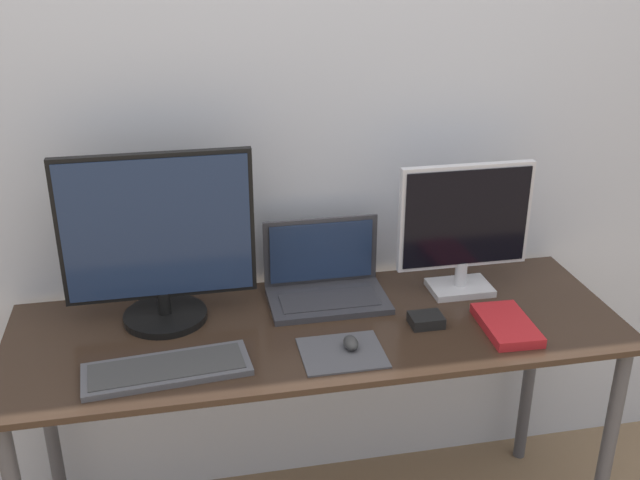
% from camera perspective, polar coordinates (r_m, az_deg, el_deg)
% --- Properties ---
extents(wall_back, '(7.00, 0.05, 2.50)m').
position_cam_1_polar(wall_back, '(2.23, -1.94, 8.70)').
color(wall_back, silver).
rests_on(wall_back, ground_plane).
extents(desk, '(1.70, 0.59, 0.78)m').
position_cam_1_polar(desk, '(2.14, -0.11, -8.78)').
color(desk, '#332319').
rests_on(desk, ground_plane).
extents(monitor_left, '(0.52, 0.23, 0.48)m').
position_cam_1_polar(monitor_left, '(2.06, -12.20, -0.11)').
color(monitor_left, black).
rests_on(monitor_left, desk).
extents(monitor_right, '(0.40, 0.13, 0.40)m').
position_cam_1_polar(monitor_right, '(2.22, 10.96, 1.06)').
color(monitor_right, silver).
rests_on(monitor_right, desk).
extents(laptop, '(0.34, 0.22, 0.22)m').
position_cam_1_polar(laptop, '(2.21, 0.39, -3.04)').
color(laptop, '#333338').
rests_on(laptop, desk).
extents(keyboard, '(0.42, 0.18, 0.02)m').
position_cam_1_polar(keyboard, '(1.92, -11.59, -9.62)').
color(keyboard, '#4C4C51').
rests_on(keyboard, desk).
extents(mousepad, '(0.22, 0.18, 0.00)m').
position_cam_1_polar(mousepad, '(1.96, 1.70, -8.58)').
color(mousepad, '#47474C').
rests_on(mousepad, desk).
extents(mouse, '(0.04, 0.06, 0.03)m').
position_cam_1_polar(mouse, '(1.97, 2.37, -7.83)').
color(mouse, '#333333').
rests_on(mouse, mousepad).
extents(book, '(0.14, 0.23, 0.03)m').
position_cam_1_polar(book, '(2.12, 14.03, -6.30)').
color(book, red).
rests_on(book, desk).
extents(power_brick, '(0.09, 0.07, 0.03)m').
position_cam_1_polar(power_brick, '(2.10, 8.09, -6.05)').
color(power_brick, black).
rests_on(power_brick, desk).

